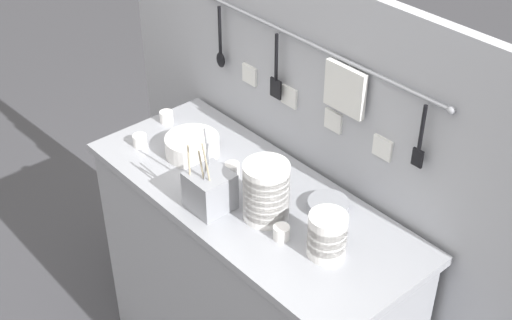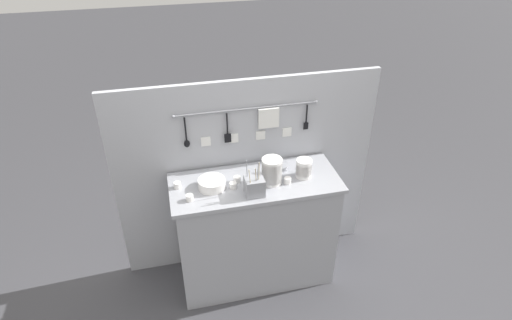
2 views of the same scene
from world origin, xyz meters
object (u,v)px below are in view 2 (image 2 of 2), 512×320
Objects in this scene: bowl_stack_wide_centre at (304,168)px; cup_centre at (233,185)px; cup_mid_row at (190,198)px; steel_mixing_bowl at (280,166)px; plate_stack at (212,184)px; cutlery_caddy at (254,186)px; cup_front_right at (177,185)px; cup_edge_near at (237,179)px; cup_beside_plates at (288,180)px; bowl_stack_nested_right at (272,171)px.

bowl_stack_wide_centre reaches higher than cup_centre.
cup_centre is 1.00× the size of cup_mid_row.
steel_mixing_bowl is (-0.14, 0.15, -0.05)m from bowl_stack_wide_centre.
plate_stack is 0.70× the size of cutlery_caddy.
cup_centre is at bearing -13.88° from cup_front_right.
cup_edge_near reaches higher than steel_mixing_bowl.
cup_beside_plates is (0.35, -0.10, 0.00)m from cup_edge_near.
cup_edge_near is 0.38m from cup_mid_row.
cup_mid_row is (-0.31, -0.07, 0.00)m from cup_centre.
cutlery_caddy reaches higher than cup_centre.
cup_centre and cup_front_right have the same top height.
steel_mixing_bowl is 2.60× the size of cup_front_right.
bowl_stack_wide_centre reaches higher than cup_mid_row.
cup_edge_near is 0.08m from cup_centre.
plate_stack is at bearing 175.73° from bowl_stack_nested_right.
bowl_stack_nested_right is 3.82× the size of cup_centre.
steel_mixing_bowl is 0.37m from cup_edge_near.
steel_mixing_bowl is at bearing 46.28° from cutlery_caddy.
bowl_stack_wide_centre reaches higher than cup_front_right.
cup_edge_near is at bearing 165.62° from bowl_stack_nested_right.
bowl_stack_nested_right reaches higher than cup_mid_row.
bowl_stack_wide_centre is at bearing -5.09° from cup_edge_near.
bowl_stack_wide_centre is 0.25m from bowl_stack_nested_right.
bowl_stack_wide_centre is 2.77× the size of cup_edge_near.
bowl_stack_wide_centre reaches higher than cup_edge_near.
cup_mid_row is at bearing -173.61° from bowl_stack_wide_centre.
bowl_stack_nested_right reaches higher than cup_beside_plates.
bowl_stack_nested_right is 0.26m from cup_edge_near.
cutlery_caddy reaches higher than cup_beside_plates.
cup_edge_near is 1.00× the size of cup_beside_plates.
cup_edge_near is at bearing 57.74° from cup_centre.
cutlery_caddy is at bearing -133.72° from steel_mixing_bowl.
plate_stack is 3.74× the size of cup_edge_near.
cup_edge_near is at bearing 164.52° from cup_beside_plates.
cup_beside_plates and cup_front_right have the same top height.
cup_beside_plates is (0.11, -0.04, -0.08)m from bowl_stack_nested_right.
bowl_stack_nested_right is 0.43m from plate_stack.
cup_front_right is at bearing 159.42° from cutlery_caddy.
cup_centre is at bearing 175.54° from cup_beside_plates.
bowl_stack_wide_centre is at bearing 2.49° from cup_centre.
cup_centre is at bearing -122.26° from cup_edge_near.
cutlery_caddy is at bearing -163.09° from bowl_stack_wide_centre.
bowl_stack_wide_centre is 0.85m from cup_mid_row.
bowl_stack_nested_right is at bearing -4.27° from plate_stack.
cutlery_caddy is at bearing -146.00° from bowl_stack_nested_right.
plate_stack is at bearing 32.83° from cup_mid_row.
cup_edge_near is (-0.49, 0.04, -0.05)m from bowl_stack_wide_centre.
bowl_stack_nested_right reaches higher than steel_mixing_bowl.
cup_mid_row is at bearing 176.55° from cutlery_caddy.
cutlery_caddy is 5.35× the size of cup_centre.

